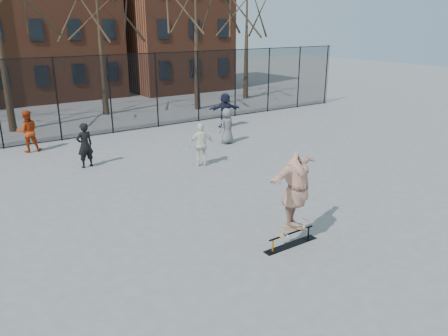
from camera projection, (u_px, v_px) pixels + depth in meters
ground at (244, 234)px, 11.88m from camera, size 100.00×100.00×0.00m
skate_rail at (291, 240)px, 11.28m from camera, size 1.66×0.25×0.37m
skateboard at (294, 230)px, 11.23m from camera, size 0.88×0.21×0.10m
skater at (296, 193)px, 10.90m from camera, size 2.43×1.53×1.93m
bystander_black at (85, 145)px, 17.14m from camera, size 0.71×0.52×1.80m
bystander_red at (28, 131)px, 19.21m from camera, size 0.97×0.79×1.86m
bystander_white at (201, 145)px, 17.31m from camera, size 1.11×0.80×1.75m
bystander_navy at (225, 110)px, 23.75m from camera, size 1.84×1.07×1.89m
bystander_extra at (227, 126)px, 20.56m from camera, size 0.93×0.72×1.69m
fence at (86, 96)px, 21.42m from camera, size 34.03×0.07×4.00m
rowhouses at (33, 14)px, 30.74m from camera, size 29.00×7.00×13.00m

